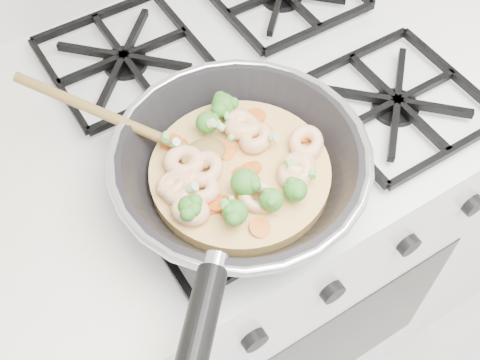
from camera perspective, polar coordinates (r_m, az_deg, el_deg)
stove at (r=1.30m, az=1.12°, el=-4.73°), size 0.60×0.60×0.92m
skillet at (r=0.77m, az=-0.20°, el=0.95°), size 0.42×0.52×0.10m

